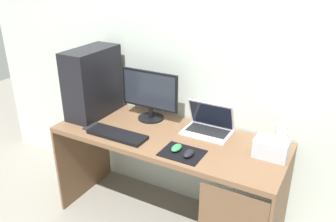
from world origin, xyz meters
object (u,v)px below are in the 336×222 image
(keyboard, at_px, (117,135))
(cell_phone, at_px, (92,126))
(laptop, at_px, (208,126))
(mouse_left, at_px, (177,148))
(projector, at_px, (271,148))
(mouse_right, at_px, (189,153))
(speaker, at_px, (281,135))
(pc_tower, at_px, (93,82))
(monitor, at_px, (150,95))

(keyboard, bearing_deg, cell_phone, 173.49)
(laptop, relative_size, mouse_left, 3.37)
(mouse_left, bearing_deg, projector, 22.40)
(mouse_right, xyz_separation_m, cell_phone, (-0.78, 0.03, -0.02))
(cell_phone, bearing_deg, mouse_right, -2.40)
(keyboard, xyz_separation_m, mouse_right, (0.54, -0.00, 0.01))
(speaker, xyz_separation_m, mouse_right, (-0.45, -0.40, -0.05))
(pc_tower, xyz_separation_m, keyboard, (0.37, -0.22, -0.24))
(laptop, bearing_deg, mouse_right, -86.27)
(cell_phone, bearing_deg, keyboard, -6.51)
(mouse_right, distance_m, cell_phone, 0.78)
(speaker, height_order, projector, speaker)
(speaker, height_order, cell_phone, speaker)
(monitor, distance_m, laptop, 0.48)
(pc_tower, bearing_deg, speaker, 7.39)
(projector, bearing_deg, laptop, 165.35)
(mouse_left, distance_m, cell_phone, 0.68)
(projector, distance_m, mouse_right, 0.50)
(pc_tower, xyz_separation_m, mouse_right, (0.91, -0.23, -0.23))
(mouse_right, bearing_deg, cell_phone, 177.60)
(pc_tower, bearing_deg, mouse_right, -14.01)
(projector, bearing_deg, mouse_right, -150.72)
(monitor, xyz_separation_m, cell_phone, (-0.29, -0.32, -0.19))
(pc_tower, height_order, speaker, pc_tower)
(cell_phone, bearing_deg, pc_tower, 123.88)
(monitor, xyz_separation_m, mouse_left, (0.39, -0.32, -0.17))
(monitor, relative_size, projector, 2.26)
(laptop, bearing_deg, cell_phone, -156.40)
(speaker, relative_size, cell_phone, 1.15)
(monitor, distance_m, projector, 0.93)
(monitor, relative_size, mouse_left, 4.70)
(speaker, distance_m, mouse_right, 0.61)
(projector, xyz_separation_m, keyboard, (-0.97, -0.24, -0.05))
(projector, xyz_separation_m, mouse_left, (-0.53, -0.22, -0.04))
(laptop, relative_size, projector, 1.62)
(pc_tower, relative_size, speaker, 3.42)
(monitor, xyz_separation_m, mouse_right, (0.48, -0.35, -0.17))
(keyboard, relative_size, mouse_left, 4.38)
(pc_tower, relative_size, projector, 2.55)
(pc_tower, distance_m, laptop, 0.92)
(monitor, xyz_separation_m, keyboard, (-0.05, -0.34, -0.18))
(speaker, height_order, keyboard, speaker)
(projector, height_order, mouse_left, projector)
(speaker, xyz_separation_m, keyboard, (-0.99, -0.40, -0.06))
(monitor, bearing_deg, speaker, 3.32)
(laptop, relative_size, keyboard, 0.77)
(monitor, relative_size, speaker, 3.02)
(laptop, distance_m, projector, 0.47)
(mouse_left, bearing_deg, keyboard, -177.40)
(monitor, height_order, laptop, monitor)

